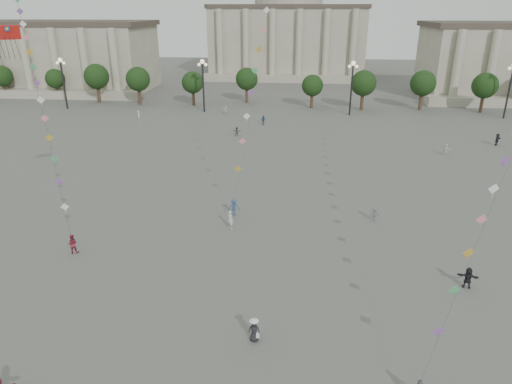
# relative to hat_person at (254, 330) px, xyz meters

# --- Properties ---
(ground) EXTENTS (360.00, 360.00, 0.00)m
(ground) POSITION_rel_hat_person_xyz_m (-2.74, -0.66, -0.85)
(ground) COLOR #585552
(ground) RESTS_ON ground
(hall_central) EXTENTS (48.30, 34.30, 35.50)m
(hall_central) POSITION_rel_hat_person_xyz_m (-2.74, 128.56, 13.39)
(hall_central) COLOR gray
(hall_central) RESTS_ON ground
(tree_row) EXTENTS (137.12, 5.12, 8.00)m
(tree_row) POSITION_rel_hat_person_xyz_m (-2.74, 77.34, 4.55)
(tree_row) COLOR #3A2C1D
(tree_row) RESTS_ON ground
(lamp_post_far_west) EXTENTS (2.00, 0.90, 10.65)m
(lamp_post_far_west) POSITION_rel_hat_person_xyz_m (-47.74, 69.34, 6.51)
(lamp_post_far_west) COLOR #262628
(lamp_post_far_west) RESTS_ON ground
(lamp_post_mid_west) EXTENTS (2.00, 0.90, 10.65)m
(lamp_post_mid_west) POSITION_rel_hat_person_xyz_m (-17.74, 69.34, 6.51)
(lamp_post_mid_west) COLOR #262628
(lamp_post_mid_west) RESTS_ON ground
(lamp_post_mid_east) EXTENTS (2.00, 0.90, 10.65)m
(lamp_post_mid_east) POSITION_rel_hat_person_xyz_m (12.26, 69.34, 6.51)
(lamp_post_mid_east) COLOR #262628
(lamp_post_mid_east) RESTS_ON ground
(lamp_post_far_east) EXTENTS (2.00, 0.90, 10.65)m
(lamp_post_far_east) POSITION_rel_hat_person_xyz_m (42.26, 69.34, 6.51)
(lamp_post_far_east) COLOR #262628
(lamp_post_far_east) RESTS_ON ground
(person_crowd_0) EXTENTS (1.10, 0.93, 1.77)m
(person_crowd_0) POSITION_rel_hat_person_xyz_m (-4.50, 59.24, 0.04)
(person_crowd_0) COLOR #2D4B65
(person_crowd_0) RESTS_ON ground
(person_crowd_3) EXTENTS (1.70, 0.89, 1.75)m
(person_crowd_3) POSITION_rel_hat_person_xyz_m (15.86, 7.77, 0.03)
(person_crowd_3) COLOR black
(person_crowd_3) RESTS_ON ground
(person_crowd_4) EXTENTS (1.41, 1.59, 1.75)m
(person_crowd_4) POSITION_rel_hat_person_xyz_m (-12.84, 67.34, 0.03)
(person_crowd_4) COLOR silver
(person_crowd_4) RESTS_ON ground
(person_crowd_6) EXTENTS (1.05, 0.73, 1.48)m
(person_crowd_6) POSITION_rel_hat_person_xyz_m (10.33, 19.27, -0.10)
(person_crowd_6) COLOR #58575C
(person_crowd_6) RESTS_ON ground
(person_crowd_7) EXTENTS (1.50, 1.37, 1.67)m
(person_crowd_7) POSITION_rel_hat_person_xyz_m (23.97, 43.36, -0.01)
(person_crowd_7) COLOR silver
(person_crowd_7) RESTS_ON ground
(person_crowd_9) EXTENTS (1.62, 1.67, 1.90)m
(person_crowd_9) POSITION_rel_hat_person_xyz_m (33.52, 49.38, 0.11)
(person_crowd_9) COLOR black
(person_crowd_9) RESTS_ON ground
(person_crowd_10) EXTENTS (0.67, 0.81, 1.89)m
(person_crowd_10) POSITION_rel_hat_person_xyz_m (-28.78, 60.61, 0.10)
(person_crowd_10) COLOR white
(person_crowd_10) RESTS_ON ground
(person_crowd_12) EXTENTS (1.54, 0.74, 1.59)m
(person_crowd_12) POSITION_rel_hat_person_xyz_m (-8.25, 50.82, -0.05)
(person_crowd_12) COLOR slate
(person_crowd_12) RESTS_ON ground
(person_crowd_13) EXTENTS (0.84, 0.81, 1.94)m
(person_crowd_13) POSITION_rel_hat_person_xyz_m (-4.03, 16.06, 0.12)
(person_crowd_13) COLOR silver
(person_crowd_13) RESTS_ON ground
(kite_flyer_0) EXTENTS (1.01, 0.88, 1.77)m
(kite_flyer_0) POSITION_rel_hat_person_xyz_m (-17.24, 9.92, 0.04)
(kite_flyer_0) COLOR maroon
(kite_flyer_0) RESTS_ON ground
(kite_flyer_1) EXTENTS (1.34, 1.02, 1.83)m
(kite_flyer_1) POSITION_rel_hat_person_xyz_m (-4.13, 19.16, 0.07)
(kite_flyer_1) COLOR navy
(kite_flyer_1) RESTS_ON ground
(hat_person) EXTENTS (0.81, 0.60, 1.69)m
(hat_person) POSITION_rel_hat_person_xyz_m (0.00, 0.00, 0.00)
(hat_person) COLOR black
(hat_person) RESTS_ON ground
(dragon_kite) EXTENTS (2.56, 5.94, 20.05)m
(dragon_kite) POSITION_rel_hat_person_xyz_m (-19.36, 9.11, 16.90)
(dragon_kite) COLOR red
(dragon_kite) RESTS_ON ground
(kite_train_west) EXTENTS (25.85, 38.06, 58.43)m
(kite_train_west) POSITION_rel_hat_person_xyz_m (-30.79, 30.35, 19.76)
(kite_train_west) COLOR #3F3F3F
(kite_train_west) RESTS_ON ground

